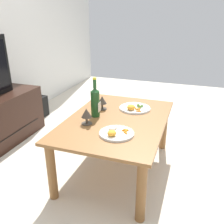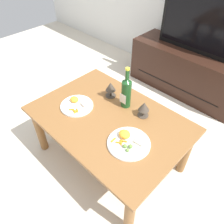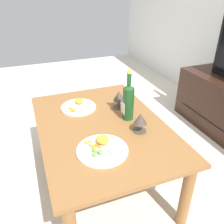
{
  "view_description": "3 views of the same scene",
  "coord_description": "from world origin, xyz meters",
  "px_view_note": "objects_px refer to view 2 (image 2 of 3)",
  "views": [
    {
      "loc": [
        -1.84,
        -0.6,
        1.36
      ],
      "look_at": [
        -0.03,
        0.04,
        0.58
      ],
      "focal_mm": 39.33,
      "sensor_mm": 36.0,
      "label": 1
    },
    {
      "loc": [
        0.87,
        -0.85,
        1.68
      ],
      "look_at": [
        0.02,
        0.01,
        0.58
      ],
      "focal_mm": 35.31,
      "sensor_mm": 36.0,
      "label": 2
    },
    {
      "loc": [
        1.29,
        -0.42,
        1.36
      ],
      "look_at": [
        0.03,
        0.07,
        0.61
      ],
      "focal_mm": 37.84,
      "sensor_mm": 36.0,
      "label": 3
    }
  ],
  "objects_px": {
    "goblet_right": "(144,107)",
    "dinner_plate_right": "(128,142)",
    "goblet_left": "(111,87)",
    "dining_table": "(109,125)",
    "tv_stand": "(186,71)",
    "tv_screen": "(199,22)",
    "dinner_plate_left": "(77,105)",
    "wine_bottle": "(126,92)"
  },
  "relations": [
    {
      "from": "dining_table",
      "to": "goblet_left",
      "type": "relative_size",
      "value": 8.8
    },
    {
      "from": "dining_table",
      "to": "tv_stand",
      "type": "distance_m",
      "value": 1.4
    },
    {
      "from": "tv_stand",
      "to": "tv_screen",
      "type": "xyz_separation_m",
      "value": [
        0.0,
        -0.0,
        0.58
      ]
    },
    {
      "from": "tv_screen",
      "to": "goblet_left",
      "type": "bearing_deg",
      "value": -94.57
    },
    {
      "from": "wine_bottle",
      "to": "dining_table",
      "type": "bearing_deg",
      "value": -88.53
    },
    {
      "from": "goblet_left",
      "to": "dinner_plate_right",
      "type": "xyz_separation_m",
      "value": [
        0.45,
        -0.29,
        -0.07
      ]
    },
    {
      "from": "tv_screen",
      "to": "wine_bottle",
      "type": "xyz_separation_m",
      "value": [
        0.08,
        -1.19,
        -0.19
      ]
    },
    {
      "from": "goblet_left",
      "to": "goblet_right",
      "type": "relative_size",
      "value": 1.05
    },
    {
      "from": "tv_screen",
      "to": "wine_bottle",
      "type": "relative_size",
      "value": 2.44
    },
    {
      "from": "tv_screen",
      "to": "goblet_right",
      "type": "height_order",
      "value": "tv_screen"
    },
    {
      "from": "tv_stand",
      "to": "dinner_plate_right",
      "type": "xyz_separation_m",
      "value": [
        0.36,
        -1.48,
        0.26
      ]
    },
    {
      "from": "dining_table",
      "to": "dinner_plate_left",
      "type": "distance_m",
      "value": 0.31
    },
    {
      "from": "tv_stand",
      "to": "dinner_plate_right",
      "type": "bearing_deg",
      "value": -76.37
    },
    {
      "from": "dinner_plate_right",
      "to": "tv_stand",
      "type": "bearing_deg",
      "value": 103.63
    },
    {
      "from": "tv_stand",
      "to": "goblet_left",
      "type": "relative_size",
      "value": 9.89
    },
    {
      "from": "tv_stand",
      "to": "tv_screen",
      "type": "relative_size",
      "value": 1.57
    },
    {
      "from": "wine_bottle",
      "to": "goblet_left",
      "type": "relative_size",
      "value": 2.58
    },
    {
      "from": "goblet_right",
      "to": "dinner_plate_right",
      "type": "height_order",
      "value": "goblet_right"
    },
    {
      "from": "dining_table",
      "to": "tv_stand",
      "type": "relative_size",
      "value": 0.89
    },
    {
      "from": "wine_bottle",
      "to": "goblet_right",
      "type": "bearing_deg",
      "value": 1.5
    },
    {
      "from": "wine_bottle",
      "to": "dinner_plate_right",
      "type": "distance_m",
      "value": 0.42
    },
    {
      "from": "wine_bottle",
      "to": "goblet_right",
      "type": "relative_size",
      "value": 2.7
    },
    {
      "from": "wine_bottle",
      "to": "dinner_plate_left",
      "type": "xyz_separation_m",
      "value": [
        -0.28,
        -0.28,
        -0.13
      ]
    },
    {
      "from": "tv_stand",
      "to": "goblet_left",
      "type": "bearing_deg",
      "value": -94.56
    },
    {
      "from": "tv_screen",
      "to": "goblet_left",
      "type": "xyz_separation_m",
      "value": [
        -0.09,
        -1.19,
        -0.24
      ]
    },
    {
      "from": "dining_table",
      "to": "wine_bottle",
      "type": "xyz_separation_m",
      "value": [
        -0.01,
        0.2,
        0.22
      ]
    },
    {
      "from": "dinner_plate_right",
      "to": "wine_bottle",
      "type": "bearing_deg",
      "value": 134.39
    },
    {
      "from": "goblet_right",
      "to": "dinner_plate_left",
      "type": "xyz_separation_m",
      "value": [
        -0.45,
        -0.29,
        -0.07
      ]
    },
    {
      "from": "tv_stand",
      "to": "dinner_plate_right",
      "type": "distance_m",
      "value": 1.54
    },
    {
      "from": "tv_screen",
      "to": "dinner_plate_right",
      "type": "bearing_deg",
      "value": -76.35
    },
    {
      "from": "tv_screen",
      "to": "dinner_plate_left",
      "type": "relative_size",
      "value": 3.2
    },
    {
      "from": "tv_screen",
      "to": "dinner_plate_right",
      "type": "relative_size",
      "value": 2.87
    },
    {
      "from": "tv_stand",
      "to": "tv_screen",
      "type": "height_order",
      "value": "tv_screen"
    },
    {
      "from": "tv_screen",
      "to": "tv_stand",
      "type": "bearing_deg",
      "value": 90.0
    },
    {
      "from": "tv_stand",
      "to": "dining_table",
      "type": "bearing_deg",
      "value": -86.47
    },
    {
      "from": "tv_screen",
      "to": "dinner_plate_left",
      "type": "bearing_deg",
      "value": -97.57
    },
    {
      "from": "dinner_plate_left",
      "to": "dining_table",
      "type": "bearing_deg",
      "value": 16.77
    },
    {
      "from": "tv_stand",
      "to": "goblet_left",
      "type": "height_order",
      "value": "goblet_left"
    },
    {
      "from": "dinner_plate_right",
      "to": "tv_screen",
      "type": "bearing_deg",
      "value": 103.65
    },
    {
      "from": "goblet_left",
      "to": "dining_table",
      "type": "bearing_deg",
      "value": -48.25
    },
    {
      "from": "dining_table",
      "to": "goblet_right",
      "type": "relative_size",
      "value": 9.2
    },
    {
      "from": "dinner_plate_right",
      "to": "goblet_left",
      "type": "bearing_deg",
      "value": 147.57
    }
  ]
}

